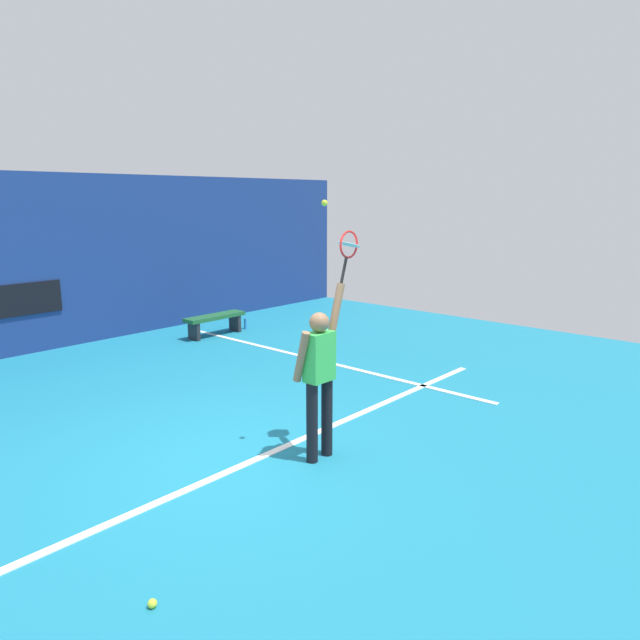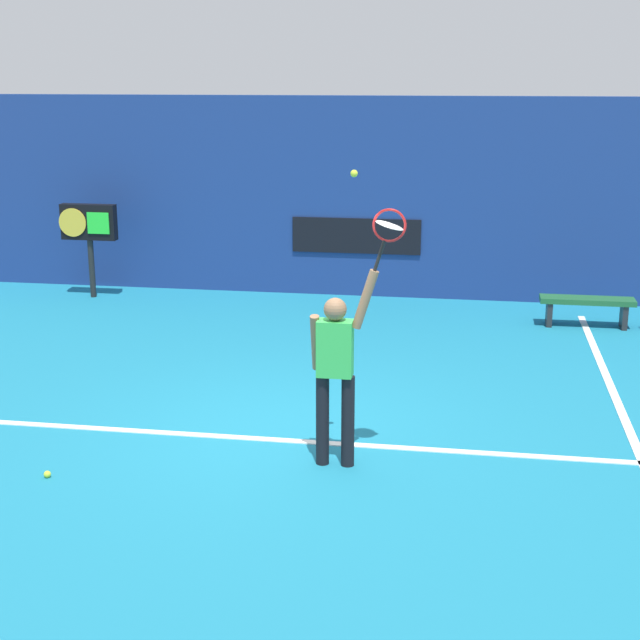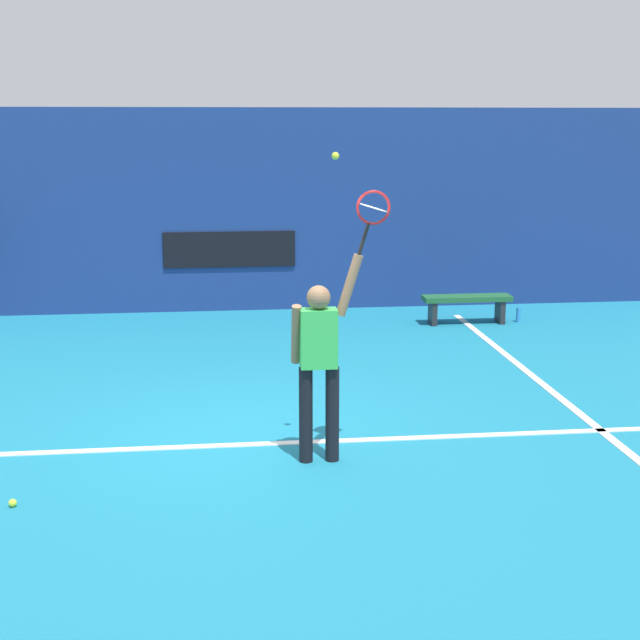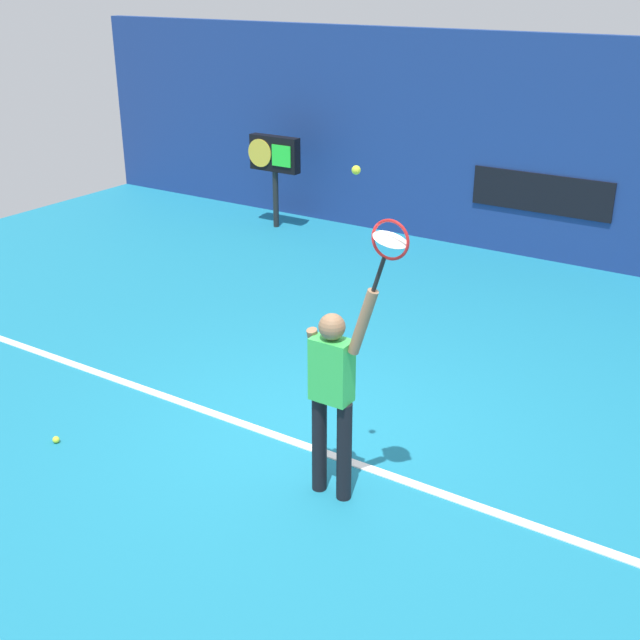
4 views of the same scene
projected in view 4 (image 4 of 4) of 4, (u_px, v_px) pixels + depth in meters
name	position (u px, v px, depth m)	size (l,w,h in m)	color
ground_plane	(313.00, 432.00, 8.09)	(18.00, 18.00, 0.00)	teal
back_wall	(548.00, 151.00, 12.40)	(18.00, 0.20, 3.37)	navy
sponsor_banner_center	(541.00, 193.00, 12.56)	(2.20, 0.03, 0.60)	black
court_baseline	(298.00, 443.00, 7.88)	(10.00, 0.10, 0.01)	white
tennis_player	(332.00, 390.00, 6.76)	(0.66, 0.31, 1.98)	black
tennis_racket	(389.00, 244.00, 5.98)	(0.39, 0.27, 0.63)	black
tennis_ball	(356.00, 170.00, 6.01)	(0.07, 0.07, 0.07)	#CCE033
scoreboard_clock	(274.00, 157.00, 14.09)	(0.96, 0.20, 1.60)	black
spare_ball	(56.00, 440.00, 7.89)	(0.07, 0.07, 0.07)	#CCE033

